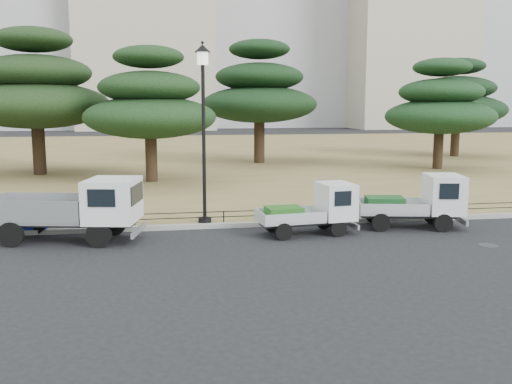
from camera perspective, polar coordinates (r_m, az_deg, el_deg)
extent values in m
plane|color=black|center=(17.18, 1.11, -5.29)|extent=(220.00, 220.00, 0.00)
cube|color=olive|center=(47.26, -5.79, 3.75)|extent=(120.00, 56.00, 0.15)
cube|color=gray|center=(19.66, -0.29, -3.25)|extent=(120.00, 0.25, 0.16)
cylinder|color=black|center=(17.36, -15.44, -4.19)|extent=(0.77, 0.30, 0.76)
cylinder|color=black|center=(18.90, -14.00, -3.09)|extent=(0.77, 0.30, 0.76)
cylinder|color=black|center=(18.30, -23.31, -3.94)|extent=(0.77, 0.30, 0.76)
cylinder|color=black|center=(19.76, -21.33, -2.92)|extent=(0.77, 0.30, 0.76)
cube|color=#2D2D30|center=(18.48, -18.50, -2.92)|extent=(4.32, 1.70, 0.13)
cube|color=gray|center=(18.68, -20.75, -1.56)|extent=(3.19, 2.19, 0.74)
cube|color=silver|center=(17.90, -14.13, -0.77)|extent=(1.79, 2.05, 1.30)
cylinder|color=black|center=(18.34, 8.22, -3.60)|extent=(0.56, 0.21, 0.55)
cylinder|color=black|center=(19.41, 6.79, -2.89)|extent=(0.56, 0.21, 0.55)
cylinder|color=black|center=(17.69, 2.79, -3.98)|extent=(0.56, 0.21, 0.55)
cylinder|color=black|center=(18.80, 1.63, -3.21)|extent=(0.56, 0.21, 0.55)
cube|color=#2D2D30|center=(18.52, 4.97, -3.02)|extent=(3.00, 0.99, 0.13)
cube|color=silver|center=(18.29, 3.41, -2.36)|extent=(2.15, 1.46, 0.36)
cube|color=silver|center=(18.79, 7.96, -0.88)|extent=(1.17, 1.45, 1.18)
cube|color=#225E1B|center=(18.21, 2.81, -2.12)|extent=(1.20, 0.93, 0.40)
cylinder|color=black|center=(19.79, 18.22, -2.95)|extent=(0.63, 0.28, 0.61)
cylinder|color=black|center=(21.07, 17.20, -2.21)|extent=(0.63, 0.28, 0.61)
cylinder|color=black|center=(19.32, 12.39, -2.99)|extent=(0.63, 0.28, 0.61)
cylinder|color=black|center=(20.62, 11.71, -2.23)|extent=(0.63, 0.28, 0.61)
cube|color=#2D2D30|center=(20.15, 15.00, -2.19)|extent=(3.38, 1.39, 0.14)
cube|color=#BABCC2|center=(19.98, 13.36, -1.42)|extent=(2.50, 1.81, 0.41)
cube|color=silver|center=(20.33, 18.27, -0.18)|extent=(1.42, 1.71, 1.30)
cube|color=#14481C|center=(19.92, 12.73, -1.13)|extent=(1.41, 1.14, 0.45)
cylinder|color=black|center=(19.73, -5.14, -2.79)|extent=(0.45, 0.45, 0.16)
cylinder|color=black|center=(19.38, -5.25, 4.92)|extent=(0.12, 0.12, 5.14)
cylinder|color=white|center=(19.39, -5.36, 13.14)|extent=(0.41, 0.41, 0.41)
cone|color=black|center=(19.42, -5.38, 14.12)|extent=(0.54, 0.54, 0.26)
cylinder|color=black|center=(19.75, -0.36, -2.40)|extent=(38.00, 0.03, 0.03)
cylinder|color=black|center=(19.72, -0.36, -1.88)|extent=(38.00, 0.03, 0.03)
cylinder|color=black|center=(19.75, -0.36, -2.40)|extent=(0.04, 0.04, 0.40)
cube|color=navy|center=(20.24, -21.99, -2.40)|extent=(1.45, 1.09, 0.66)
cube|color=navy|center=(19.97, -21.36, -1.14)|extent=(0.68, 0.59, 0.28)
cylinder|color=#2D2D30|center=(18.44, 22.20, -4.97)|extent=(0.60, 0.60, 0.01)
cylinder|color=black|center=(35.21, -20.89, 4.28)|extent=(0.73, 0.73, 3.24)
ellipsoid|color=black|center=(35.13, -21.10, 8.09)|extent=(8.31, 8.31, 2.66)
ellipsoid|color=black|center=(35.17, -21.27, 11.06)|extent=(6.34, 6.34, 2.03)
ellipsoid|color=black|center=(35.31, -21.44, 14.00)|extent=(4.38, 4.38, 1.40)
cylinder|color=black|center=(30.42, -10.43, 3.61)|extent=(0.61, 0.61, 2.73)
ellipsoid|color=black|center=(30.31, -10.53, 7.34)|extent=(6.89, 6.89, 2.20)
ellipsoid|color=black|center=(30.32, -10.62, 10.25)|extent=(5.26, 5.26, 1.68)
ellipsoid|color=black|center=(30.40, -10.70, 13.14)|extent=(3.63, 3.63, 1.16)
cylinder|color=black|center=(39.55, 0.33, 5.31)|extent=(0.74, 0.74, 3.28)
ellipsoid|color=black|center=(39.48, 0.33, 8.76)|extent=(7.88, 7.88, 2.52)
ellipsoid|color=black|center=(39.52, 0.33, 11.43)|extent=(6.02, 6.02, 1.93)
ellipsoid|color=black|center=(39.65, 0.34, 14.09)|extent=(4.16, 4.16, 1.33)
cylinder|color=black|center=(37.58, 17.76, 4.25)|extent=(0.60, 0.60, 2.67)
ellipsoid|color=#163218|center=(37.49, 17.90, 7.20)|extent=(6.78, 6.78, 2.17)
ellipsoid|color=#163218|center=(37.49, 18.01, 9.49)|extent=(5.17, 5.17, 1.66)
ellipsoid|color=#163218|center=(37.55, 18.12, 11.78)|extent=(3.57, 3.57, 1.14)
cylinder|color=black|center=(47.20, 19.29, 5.18)|extent=(0.66, 0.66, 2.93)
ellipsoid|color=black|center=(47.14, 19.43, 7.76)|extent=(7.49, 7.49, 2.40)
ellipsoid|color=black|center=(47.15, 19.53, 9.76)|extent=(5.72, 5.72, 1.83)
ellipsoid|color=black|center=(47.22, 19.63, 11.76)|extent=(3.95, 3.95, 1.26)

